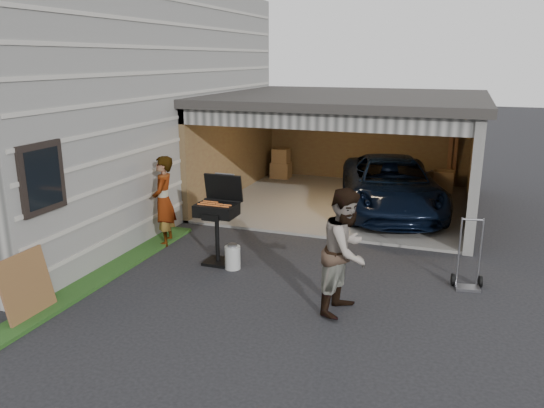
{
  "coord_description": "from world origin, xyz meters",
  "views": [
    {
      "loc": [
        3.58,
        -7.12,
        3.79
      ],
      "look_at": [
        0.34,
        1.88,
        1.15
      ],
      "focal_mm": 35.0,
      "sensor_mm": 36.0,
      "label": 1
    }
  ],
  "objects_px": {
    "woman": "(164,201)",
    "hand_truck": "(468,274)",
    "man": "(346,251)",
    "bbq_grill": "(218,213)",
    "plywood_panel": "(26,286)",
    "minivan": "(391,187)",
    "propane_tank": "(233,257)"
  },
  "relations": [
    {
      "from": "man",
      "to": "plywood_panel",
      "type": "distance_m",
      "value": 4.81
    },
    {
      "from": "propane_tank",
      "to": "plywood_panel",
      "type": "relative_size",
      "value": 0.43
    },
    {
      "from": "propane_tank",
      "to": "bbq_grill",
      "type": "bearing_deg",
      "value": 152.86
    },
    {
      "from": "bbq_grill",
      "to": "propane_tank",
      "type": "height_order",
      "value": "bbq_grill"
    },
    {
      "from": "minivan",
      "to": "bbq_grill",
      "type": "distance_m",
      "value": 5.26
    },
    {
      "from": "bbq_grill",
      "to": "hand_truck",
      "type": "xyz_separation_m",
      "value": [
        4.49,
        0.39,
        -0.76
      ]
    },
    {
      "from": "bbq_grill",
      "to": "plywood_panel",
      "type": "distance_m",
      "value": 3.49
    },
    {
      "from": "propane_tank",
      "to": "man",
      "type": "bearing_deg",
      "value": -22.72
    },
    {
      "from": "minivan",
      "to": "hand_truck",
      "type": "distance_m",
      "value": 4.57
    },
    {
      "from": "man",
      "to": "bbq_grill",
      "type": "relative_size",
      "value": 1.17
    },
    {
      "from": "man",
      "to": "woman",
      "type": "bearing_deg",
      "value": 79.58
    },
    {
      "from": "minivan",
      "to": "woman",
      "type": "relative_size",
      "value": 2.56
    },
    {
      "from": "minivan",
      "to": "hand_truck",
      "type": "relative_size",
      "value": 3.93
    },
    {
      "from": "minivan",
      "to": "woman",
      "type": "height_order",
      "value": "woman"
    },
    {
      "from": "bbq_grill",
      "to": "woman",
      "type": "bearing_deg",
      "value": 159.17
    },
    {
      "from": "minivan",
      "to": "woman",
      "type": "distance_m",
      "value": 5.74
    },
    {
      "from": "minivan",
      "to": "propane_tank",
      "type": "relative_size",
      "value": 11.02
    },
    {
      "from": "woman",
      "to": "minivan",
      "type": "bearing_deg",
      "value": 116.68
    },
    {
      "from": "minivan",
      "to": "bbq_grill",
      "type": "height_order",
      "value": "bbq_grill"
    },
    {
      "from": "woman",
      "to": "bbq_grill",
      "type": "height_order",
      "value": "woman"
    },
    {
      "from": "bbq_grill",
      "to": "propane_tank",
      "type": "relative_size",
      "value": 3.84
    },
    {
      "from": "woman",
      "to": "bbq_grill",
      "type": "distance_m",
      "value": 1.61
    },
    {
      "from": "minivan",
      "to": "woman",
      "type": "xyz_separation_m",
      "value": [
        -4.13,
        -3.98,
        0.27
      ]
    },
    {
      "from": "minivan",
      "to": "plywood_panel",
      "type": "xyz_separation_m",
      "value": [
        -4.37,
        -7.53,
        -0.17
      ]
    },
    {
      "from": "minivan",
      "to": "man",
      "type": "relative_size",
      "value": 2.46
    },
    {
      "from": "woman",
      "to": "hand_truck",
      "type": "xyz_separation_m",
      "value": [
        5.99,
        -0.18,
        -0.7
      ]
    },
    {
      "from": "plywood_panel",
      "to": "man",
      "type": "bearing_deg",
      "value": 22.41
    },
    {
      "from": "plywood_panel",
      "to": "minivan",
      "type": "bearing_deg",
      "value": 59.9
    },
    {
      "from": "bbq_grill",
      "to": "plywood_panel",
      "type": "xyz_separation_m",
      "value": [
        -1.74,
        -2.99,
        -0.49
      ]
    },
    {
      "from": "minivan",
      "to": "woman",
      "type": "bearing_deg",
      "value": -151.07
    },
    {
      "from": "woman",
      "to": "propane_tank",
      "type": "height_order",
      "value": "woman"
    },
    {
      "from": "man",
      "to": "minivan",
      "type": "bearing_deg",
      "value": 12.65
    }
  ]
}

